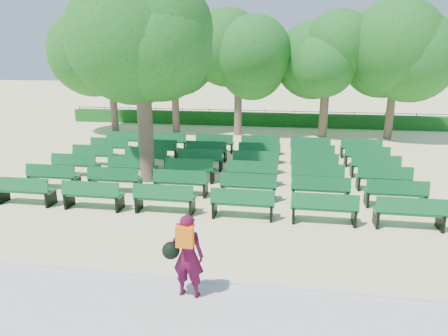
# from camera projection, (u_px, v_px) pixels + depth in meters

# --- Properties ---
(ground) EXTENTS (120.00, 120.00, 0.00)m
(ground) POSITION_uv_depth(u_px,v_px,m) (214.00, 189.00, 14.66)
(ground) COLOR beige
(paving) EXTENTS (30.00, 2.20, 0.06)m
(paving) POSITION_uv_depth(u_px,v_px,m) (144.00, 310.00, 7.62)
(paving) COLOR beige
(paving) RESTS_ON ground
(curb) EXTENTS (30.00, 0.12, 0.10)m
(curb) POSITION_uv_depth(u_px,v_px,m) (162.00, 278.00, 8.71)
(curb) COLOR silver
(curb) RESTS_ON ground
(hedge) EXTENTS (26.00, 0.70, 0.90)m
(hedge) POSITION_uv_depth(u_px,v_px,m) (251.00, 119.00, 27.85)
(hedge) COLOR #17591C
(hedge) RESTS_ON ground
(fence) EXTENTS (26.00, 0.10, 1.02)m
(fence) POSITION_uv_depth(u_px,v_px,m) (251.00, 125.00, 28.35)
(fence) COLOR black
(fence) RESTS_ON ground
(tree_line) EXTENTS (21.80, 6.80, 7.04)m
(tree_line) POSITION_uv_depth(u_px,v_px,m) (244.00, 136.00, 24.17)
(tree_line) COLOR #1C631D
(tree_line) RESTS_ON ground
(bench_array) EXTENTS (1.91, 0.65, 1.20)m
(bench_array) POSITION_uv_depth(u_px,v_px,m) (224.00, 174.00, 16.15)
(bench_array) COLOR #0F5B2B
(bench_array) RESTS_ON ground
(tree_among) EXTENTS (4.84, 4.84, 6.97)m
(tree_among) POSITION_uv_depth(u_px,v_px,m) (141.00, 55.00, 14.38)
(tree_among) COLOR brown
(tree_among) RESTS_ON ground
(person) EXTENTS (0.84, 0.52, 1.75)m
(person) POSITION_uv_depth(u_px,v_px,m) (187.00, 255.00, 7.81)
(person) COLOR #4D0B2A
(person) RESTS_ON ground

